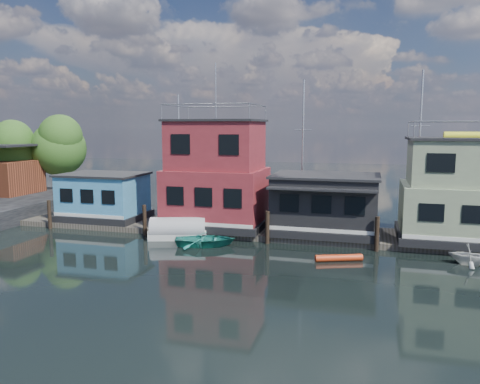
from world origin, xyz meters
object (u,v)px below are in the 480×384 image
(houseboat_blue, at_px, (104,196))
(houseboat_green, at_px, (467,193))
(houseboat_dark, at_px, (325,204))
(dinghy_teal, at_px, (205,240))
(houseboat_red, at_px, (216,176))
(red_kayak, at_px, (339,258))
(dinghy_white, at_px, (470,255))
(tarp_runabout, at_px, (178,230))

(houseboat_blue, xyz_separation_m, houseboat_green, (26.50, 0.00, 1.34))
(houseboat_blue, height_order, houseboat_dark, houseboat_dark)
(houseboat_green, height_order, dinghy_teal, houseboat_green)
(houseboat_red, height_order, houseboat_dark, houseboat_red)
(houseboat_red, distance_m, houseboat_green, 17.01)
(houseboat_red, xyz_separation_m, houseboat_dark, (8.00, -0.02, -1.69))
(houseboat_dark, bearing_deg, red_kayak, -76.24)
(dinghy_white, bearing_deg, houseboat_dark, 74.15)
(dinghy_white, bearing_deg, tarp_runabout, 97.43)
(tarp_runabout, bearing_deg, dinghy_white, -20.73)
(houseboat_dark, relative_size, tarp_runabout, 1.74)
(tarp_runabout, bearing_deg, red_kayak, -29.55)
(houseboat_green, relative_size, red_kayak, 3.03)
(houseboat_blue, xyz_separation_m, dinghy_white, (26.06, -4.43, -1.60))
(red_kayak, distance_m, dinghy_white, 7.29)
(houseboat_green, bearing_deg, dinghy_white, -95.71)
(tarp_runabout, relative_size, dinghy_white, 1.85)
(houseboat_green, height_order, red_kayak, houseboat_green)
(houseboat_red, bearing_deg, houseboat_blue, -180.00)
(dinghy_teal, distance_m, tarp_runabout, 2.85)
(red_kayak, bearing_deg, houseboat_dark, 82.40)
(dinghy_teal, relative_size, red_kayak, 1.41)
(houseboat_red, height_order, red_kayak, houseboat_red)
(houseboat_dark, xyz_separation_m, houseboat_green, (9.00, 0.02, 1.13))
(houseboat_red, relative_size, houseboat_green, 1.41)
(houseboat_blue, xyz_separation_m, houseboat_red, (9.50, 0.00, 1.90))
(houseboat_green, height_order, dinghy_white, houseboat_green)
(houseboat_blue, height_order, houseboat_red, houseboat_red)
(dinghy_teal, relative_size, tarp_runabout, 0.92)
(dinghy_teal, bearing_deg, houseboat_blue, 48.42)
(houseboat_red, xyz_separation_m, red_kayak, (9.39, -5.69, -3.90))
(houseboat_green, height_order, tarp_runabout, houseboat_green)
(dinghy_teal, xyz_separation_m, red_kayak, (8.67, -1.21, -0.20))
(dinghy_white, bearing_deg, houseboat_red, 86.45)
(houseboat_blue, relative_size, houseboat_red, 0.54)
(houseboat_blue, distance_m, dinghy_white, 26.48)
(houseboat_red, xyz_separation_m, dinghy_white, (16.56, -4.43, -3.50))
(houseboat_red, bearing_deg, dinghy_teal, -80.84)
(houseboat_dark, distance_m, red_kayak, 6.25)
(houseboat_blue, bearing_deg, tarp_runabout, -22.19)
(houseboat_red, relative_size, tarp_runabout, 2.80)
(red_kayak, height_order, dinghy_white, dinghy_white)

